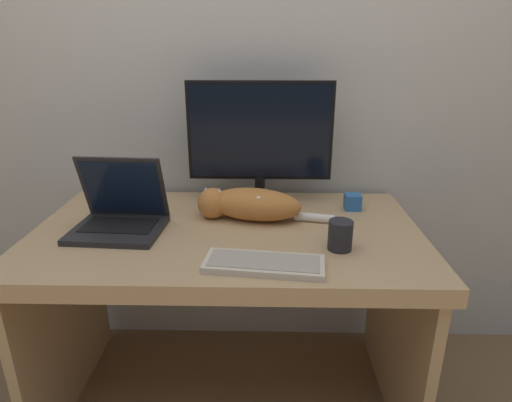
{
  "coord_description": "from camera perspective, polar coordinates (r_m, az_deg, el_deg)",
  "views": [
    {
      "loc": [
        0.13,
        -0.99,
        1.37
      ],
      "look_at": [
        0.1,
        0.35,
        0.87
      ],
      "focal_mm": 30.0,
      "sensor_mm": 36.0,
      "label": 1
    }
  ],
  "objects": [
    {
      "name": "laptop",
      "position": [
        1.56,
        -17.74,
        -1.92
      ],
      "size": [
        0.32,
        0.27,
        0.26
      ],
      "rotation": [
        0.0,
        0.0,
        -0.06
      ],
      "color": "#232326",
      "rests_on": "desk"
    },
    {
      "name": "external_keyboard",
      "position": [
        1.26,
        1.07,
        -8.37
      ],
      "size": [
        0.36,
        0.17,
        0.02
      ],
      "rotation": [
        0.0,
        0.0,
        -0.12
      ],
      "color": "beige",
      "rests_on": "desk"
    },
    {
      "name": "cat",
      "position": [
        1.57,
        -1.05,
        -0.33
      ],
      "size": [
        0.51,
        0.22,
        0.12
      ],
      "rotation": [
        0.0,
        0.0,
        -0.21
      ],
      "color": "#C67A38",
      "rests_on": "desk"
    },
    {
      "name": "coffee_mug",
      "position": [
        1.38,
        11.17,
        -4.5
      ],
      "size": [
        0.08,
        0.08,
        0.1
      ],
      "color": "#232328",
      "rests_on": "desk"
    },
    {
      "name": "small_toy",
      "position": [
        1.72,
        12.75,
        -0.1
      ],
      "size": [
        0.06,
        0.06,
        0.06
      ],
      "color": "#2D6BB7",
      "rests_on": "desk"
    },
    {
      "name": "desk",
      "position": [
        1.59,
        -3.76,
        -9.13
      ],
      "size": [
        1.36,
        0.78,
        0.75
      ],
      "color": "tan",
      "rests_on": "ground_plane"
    },
    {
      "name": "wall_back",
      "position": [
        1.84,
        -3.06,
        18.08
      ],
      "size": [
        6.4,
        0.06,
        2.6
      ],
      "color": "silver",
      "rests_on": "ground_plane"
    },
    {
      "name": "monitor",
      "position": [
        1.66,
        0.54,
        8.06
      ],
      "size": [
        0.56,
        0.19,
        0.49
      ],
      "color": "black",
      "rests_on": "desk"
    }
  ]
}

